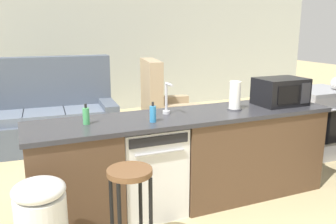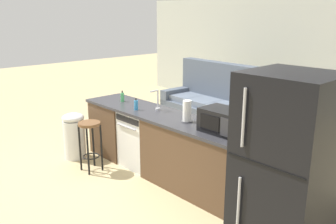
# 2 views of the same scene
# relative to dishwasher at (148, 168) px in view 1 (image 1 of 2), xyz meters

# --- Properties ---
(ground_plane) EXTENTS (24.00, 24.00, 0.00)m
(ground_plane) POSITION_rel_dishwasher_xyz_m (0.25, 0.00, -0.42)
(ground_plane) COLOR tan
(wall_back) EXTENTS (10.00, 0.06, 2.60)m
(wall_back) POSITION_rel_dishwasher_xyz_m (0.55, 4.20, 0.88)
(wall_back) COLOR beige
(wall_back) RESTS_ON ground_plane
(kitchen_counter) EXTENTS (2.94, 0.66, 0.90)m
(kitchen_counter) POSITION_rel_dishwasher_xyz_m (0.49, 0.00, -0.00)
(kitchen_counter) COLOR brown
(kitchen_counter) RESTS_ON ground_plane
(dishwasher) EXTENTS (0.58, 0.61, 0.84)m
(dishwasher) POSITION_rel_dishwasher_xyz_m (0.00, 0.00, 0.00)
(dishwasher) COLOR white
(dishwasher) RESTS_ON ground_plane
(stove_range) EXTENTS (0.76, 0.68, 0.90)m
(stove_range) POSITION_rel_dishwasher_xyz_m (2.60, 0.55, 0.03)
(stove_range) COLOR #B7B7BC
(stove_range) RESTS_ON ground_plane
(microwave) EXTENTS (0.50, 0.37, 0.28)m
(microwave) POSITION_rel_dishwasher_xyz_m (1.48, -0.00, 0.62)
(microwave) COLOR black
(microwave) RESTS_ON kitchen_counter
(sink_faucet) EXTENTS (0.07, 0.18, 0.30)m
(sink_faucet) POSITION_rel_dishwasher_xyz_m (0.23, 0.08, 0.61)
(sink_faucet) COLOR silver
(sink_faucet) RESTS_ON kitchen_counter
(paper_towel_roll) EXTENTS (0.14, 0.14, 0.28)m
(paper_towel_roll) POSITION_rel_dishwasher_xyz_m (0.91, -0.01, 0.62)
(paper_towel_roll) COLOR #4C4C51
(paper_towel_roll) RESTS_ON kitchen_counter
(soap_bottle) EXTENTS (0.06, 0.06, 0.18)m
(soap_bottle) POSITION_rel_dishwasher_xyz_m (0.01, -0.13, 0.55)
(soap_bottle) COLOR #338CCC
(soap_bottle) RESTS_ON kitchen_counter
(dish_soap_bottle) EXTENTS (0.06, 0.06, 0.18)m
(dish_soap_bottle) POSITION_rel_dishwasher_xyz_m (-0.54, 0.02, 0.55)
(dish_soap_bottle) COLOR #4CB266
(dish_soap_bottle) RESTS_ON kitchen_counter
(bar_stool) EXTENTS (0.32, 0.32, 0.74)m
(bar_stool) POSITION_rel_dishwasher_xyz_m (-0.38, -0.69, 0.11)
(bar_stool) COLOR brown
(bar_stool) RESTS_ON ground_plane
(couch) EXTENTS (2.05, 1.03, 1.27)m
(couch) POSITION_rel_dishwasher_xyz_m (-0.73, 2.40, -0.03)
(couch) COLOR #515B6B
(couch) RESTS_ON ground_plane
(armchair) EXTENTS (0.93, 0.97, 1.20)m
(armchair) POSITION_rel_dishwasher_xyz_m (1.07, 2.20, -0.07)
(armchair) COLOR tan
(armchair) RESTS_ON ground_plane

